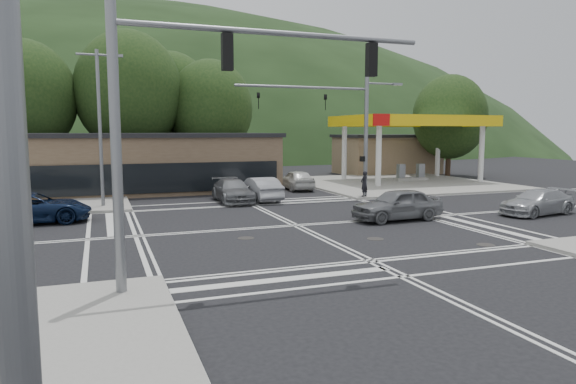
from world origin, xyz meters
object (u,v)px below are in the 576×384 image
object	(u,v)px
car_blue_west	(32,208)
car_grey_center	(397,204)
car_northbound	(233,191)
pedestrian	(364,184)
car_silver_east	(537,202)
car_queue_a	(260,189)
car_queue_b	(297,180)

from	to	relation	value
car_blue_west	car_grey_center	world-z (taller)	car_grey_center
car_northbound	pedestrian	xyz separation A→B (m)	(8.54, -1.50, 0.27)
pedestrian	car_silver_east	bearing A→B (deg)	96.44
car_queue_a	car_blue_west	bearing A→B (deg)	14.27
car_grey_center	car_queue_b	world-z (taller)	car_grey_center
car_blue_west	car_silver_east	bearing A→B (deg)	-105.00
car_silver_east	pedestrian	size ratio (longest dim) A/B	2.77
car_queue_b	car_blue_west	bearing A→B (deg)	31.11
car_northbound	car_grey_center	bearing A→B (deg)	-56.01
car_northbound	pedestrian	bearing A→B (deg)	-9.09
car_northbound	car_queue_b	bearing A→B (deg)	39.35
car_queue_a	pedestrian	distance (m)	6.92
pedestrian	car_blue_west	bearing A→B (deg)	-18.06
car_silver_east	car_queue_b	size ratio (longest dim) A/B	1.04
car_grey_center	car_queue_b	size ratio (longest dim) A/B	1.05
car_silver_east	car_northbound	distance (m)	17.56
car_blue_west	car_northbound	world-z (taller)	car_blue_west
car_silver_east	car_northbound	world-z (taller)	car_northbound
car_northbound	pedestrian	size ratio (longest dim) A/B	2.95
car_silver_east	car_queue_b	world-z (taller)	car_queue_b
car_grey_center	pedestrian	world-z (taller)	pedestrian
car_silver_east	car_queue_a	size ratio (longest dim) A/B	1.01
car_blue_west	pedestrian	distance (m)	19.66
pedestrian	car_northbound	bearing A→B (deg)	-35.33
car_blue_west	car_grey_center	xyz separation A→B (m)	(17.07, -5.37, 0.05)
car_grey_center	pedestrian	size ratio (longest dim) A/B	2.80
car_silver_east	car_queue_b	xyz separation A→B (m)	(-7.81, 15.46, 0.09)
car_queue_a	car_queue_b	size ratio (longest dim) A/B	1.03
car_grey_center	car_queue_b	bearing A→B (deg)	175.97
car_queue_a	car_queue_b	xyz separation A→B (m)	(4.50, 5.00, 0.00)
car_grey_center	car_queue_b	distance (m)	14.37
car_blue_west	car_northbound	size ratio (longest dim) A/B	1.09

